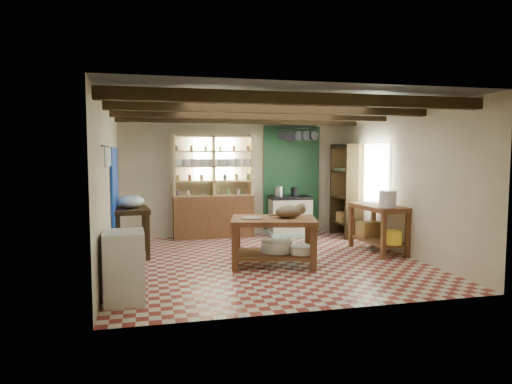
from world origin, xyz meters
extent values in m
cube|color=maroon|center=(0.00, 0.00, -0.01)|extent=(5.00, 5.00, 0.02)
cube|color=#48494D|center=(0.00, 0.00, 2.60)|extent=(5.00, 5.00, 0.02)
cube|color=beige|center=(0.00, 2.50, 1.30)|extent=(5.00, 0.04, 2.60)
cube|color=beige|center=(0.00, -2.50, 1.30)|extent=(5.00, 0.04, 2.60)
cube|color=beige|center=(-2.50, 0.00, 1.30)|extent=(0.04, 5.00, 2.60)
cube|color=beige|center=(2.50, 0.00, 1.30)|extent=(0.04, 5.00, 2.60)
cube|color=#332412|center=(0.00, 0.00, 2.48)|extent=(5.00, 3.80, 0.15)
cube|color=#1842B6|center=(-2.47, 0.90, 1.10)|extent=(0.04, 1.40, 1.60)
cube|color=#1A4327|center=(1.25, 2.47, 1.25)|extent=(1.30, 0.04, 2.30)
cube|color=#B0C6B0|center=(-0.50, 2.48, 1.70)|extent=(0.90, 0.02, 0.80)
cube|color=#B0C6B0|center=(2.48, 1.00, 1.40)|extent=(0.02, 1.30, 1.20)
cube|color=black|center=(-2.44, -1.20, 1.78)|extent=(0.06, 0.90, 0.28)
cube|color=black|center=(1.25, 2.05, 2.18)|extent=(0.86, 0.12, 0.36)
cube|color=#D9B97D|center=(-0.55, 2.31, 1.10)|extent=(1.70, 0.34, 2.20)
cube|color=#332412|center=(2.28, 1.80, 1.00)|extent=(0.40, 0.86, 2.00)
cube|color=brown|center=(0.05, -0.30, 0.38)|extent=(1.52, 1.19, 0.76)
cube|color=beige|center=(1.11, 2.15, 0.43)|extent=(0.92, 0.65, 0.87)
cube|color=#332412|center=(-2.20, 0.84, 0.43)|extent=(0.65, 0.90, 0.86)
cube|color=silver|center=(-2.22, -1.62, 0.43)|extent=(0.50, 0.59, 0.86)
cube|color=brown|center=(2.18, 0.20, 0.43)|extent=(0.69, 1.24, 0.86)
ellipsoid|color=#8A7250|center=(0.30, -0.31, 0.87)|extent=(0.48, 0.38, 0.21)
cylinder|color=#A4A5AB|center=(-0.31, -0.26, 0.77)|extent=(0.40, 0.40, 0.02)
cylinder|color=silver|center=(0.11, -0.26, 0.29)|extent=(0.62, 0.62, 0.18)
cylinder|color=silver|center=(0.46, -0.50, 0.27)|extent=(0.46, 0.46, 0.13)
cylinder|color=#A4A5AB|center=(0.86, 2.17, 0.98)|extent=(0.20, 0.20, 0.22)
cylinder|color=black|center=(1.21, 2.14, 0.96)|extent=(0.16, 0.16, 0.19)
ellipsoid|color=silver|center=(-2.20, 0.84, 0.97)|extent=(0.48, 0.48, 0.22)
cylinder|color=silver|center=(2.16, -0.16, 1.01)|extent=(0.32, 0.32, 0.30)
cube|color=olive|center=(2.16, 0.49, 0.37)|extent=(0.42, 0.35, 0.28)
cylinder|color=yellow|center=(2.21, -0.25, 0.34)|extent=(0.34, 0.34, 0.23)
camera|label=1|loc=(-1.94, -7.30, 1.82)|focal=32.00mm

